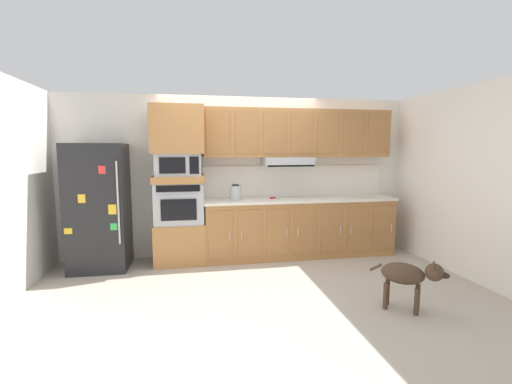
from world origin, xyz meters
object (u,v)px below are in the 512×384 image
object	(u,v)px
refrigerator	(99,207)
microwave	(178,165)
dog	(409,275)
electric_kettle	(236,193)
screwdriver	(273,198)
built_in_oven	(179,203)

from	to	relation	value
refrigerator	microwave	bearing A→B (deg)	3.52
dog	electric_kettle	bearing A→B (deg)	165.84
refrigerator	screwdriver	xyz separation A→B (m)	(2.53, 0.08, 0.05)
built_in_oven	microwave	xyz separation A→B (m)	(0.00, -0.00, 0.56)
microwave	dog	bearing A→B (deg)	-41.34
microwave	screwdriver	xyz separation A→B (m)	(1.43, 0.02, -0.53)
built_in_oven	dog	world-z (taller)	built_in_oven
refrigerator	screwdriver	bearing A→B (deg)	1.91
electric_kettle	refrigerator	bearing A→B (deg)	-179.40
microwave	electric_kettle	size ratio (longest dim) A/B	2.68
refrigerator	built_in_oven	xyz separation A→B (m)	(1.10, 0.07, 0.02)
screwdriver	electric_kettle	bearing A→B (deg)	-173.87
refrigerator	built_in_oven	world-z (taller)	refrigerator
electric_kettle	screwdriver	bearing A→B (deg)	6.13
refrigerator	electric_kettle	world-z (taller)	refrigerator
dog	screwdriver	bearing A→B (deg)	153.00
refrigerator	microwave	distance (m)	1.24
refrigerator	built_in_oven	distance (m)	1.10
refrigerator	dog	distance (m)	4.05
refrigerator	screwdriver	world-z (taller)	refrigerator
electric_kettle	dog	bearing A→B (deg)	-52.91
microwave	electric_kettle	xyz separation A→B (m)	(0.83, -0.05, -0.43)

